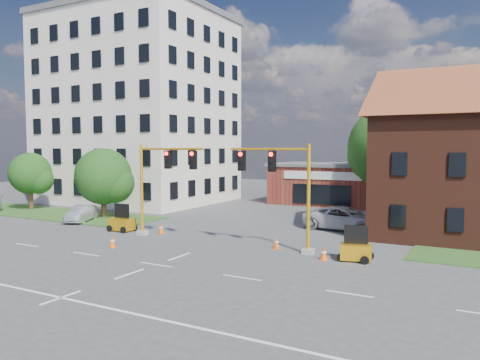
{
  "coord_description": "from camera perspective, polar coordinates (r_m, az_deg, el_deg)",
  "views": [
    {
      "loc": [
        15.04,
        -18.66,
        6.0
      ],
      "look_at": [
        -0.54,
        10.0,
        3.72
      ],
      "focal_mm": 35.0,
      "sensor_mm": 36.0,
      "label": 1
    }
  ],
  "objects": [
    {
      "name": "ground",
      "position": [
        24.71,
        -10.18,
        -10.13
      ],
      "size": [
        120.0,
        120.0,
        0.0
      ],
      "primitive_type": "plane",
      "color": "#424244",
      "rests_on": "ground"
    },
    {
      "name": "grass_verge_nw",
      "position": [
        45.66,
        -22.04,
        -3.8
      ],
      "size": [
        22.0,
        6.0,
        0.08
      ],
      "primitive_type": "cube",
      "color": "#25511E",
      "rests_on": "ground"
    },
    {
      "name": "lane_markings",
      "position": [
        22.52,
        -15.06,
        -11.58
      ],
      "size": [
        60.0,
        36.0,
        0.01
      ],
      "primitive_type": null,
      "color": "white",
      "rests_on": "ground"
    },
    {
      "name": "office_block",
      "position": [
        53.77,
        -12.39,
        8.5
      ],
      "size": [
        18.4,
        15.4,
        20.6
      ],
      "color": "beige",
      "rests_on": "ground"
    },
    {
      "name": "brick_shop",
      "position": [
        51.06,
        11.32,
        -0.39
      ],
      "size": [
        12.4,
        8.4,
        4.3
      ],
      "color": "maroon",
      "rests_on": "ground"
    },
    {
      "name": "tree_large",
      "position": [
        46.45,
        18.5,
        3.44
      ],
      "size": [
        8.58,
        8.17,
        10.05
      ],
      "color": "#342012",
      "rests_on": "ground"
    },
    {
      "name": "tree_nw_front",
      "position": [
        41.12,
        -16.0,
        0.21
      ],
      "size": [
        5.01,
        4.77,
        5.94
      ],
      "color": "#342012",
      "rests_on": "ground"
    },
    {
      "name": "tree_nw_rear",
      "position": [
        48.98,
        -23.99,
        0.57
      ],
      "size": [
        4.18,
        3.98,
        5.51
      ],
      "color": "#342012",
      "rests_on": "ground"
    },
    {
      "name": "signal_mast_west",
      "position": [
        31.44,
        -9.64,
        0.15
      ],
      "size": [
        5.3,
        0.6,
        6.2
      ],
      "color": "gray",
      "rests_on": "ground"
    },
    {
      "name": "signal_mast_east",
      "position": [
        26.95,
        5.09,
        -0.45
      ],
      "size": [
        5.3,
        0.6,
        6.2
      ],
      "color": "gray",
      "rests_on": "ground"
    },
    {
      "name": "trailer_west",
      "position": [
        34.7,
        -14.19,
        -5.1
      ],
      "size": [
        1.66,
        1.11,
        1.89
      ],
      "rotation": [
        0.0,
        0.0,
        0.0
      ],
      "color": "#EEA214",
      "rests_on": "ground"
    },
    {
      "name": "trailer_east",
      "position": [
        25.74,
        13.93,
        -8.31
      ],
      "size": [
        1.81,
        1.43,
        1.81
      ],
      "rotation": [
        0.0,
        0.0,
        0.26
      ],
      "color": "#EEA214",
      "rests_on": "ground"
    },
    {
      "name": "cone_a",
      "position": [
        29.26,
        -15.28,
        -7.3
      ],
      "size": [
        0.4,
        0.4,
        0.7
      ],
      "color": "#FE590D",
      "rests_on": "ground"
    },
    {
      "name": "cone_b",
      "position": [
        33.18,
        -9.59,
        -5.89
      ],
      "size": [
        0.4,
        0.4,
        0.7
      ],
      "color": "#FE590D",
      "rests_on": "ground"
    },
    {
      "name": "cone_c",
      "position": [
        27.99,
        4.45,
        -7.69
      ],
      "size": [
        0.4,
        0.4,
        0.7
      ],
      "color": "#FE590D",
      "rests_on": "ground"
    },
    {
      "name": "cone_d",
      "position": [
        25.6,
        10.16,
        -8.85
      ],
      "size": [
        0.4,
        0.4,
        0.7
      ],
      "color": "#FE590D",
      "rests_on": "ground"
    },
    {
      "name": "pickup_white",
      "position": [
        34.92,
        12.72,
        -4.61
      ],
      "size": [
        6.22,
        3.26,
        1.67
      ],
      "primitive_type": "imported",
      "rotation": [
        0.0,
        0.0,
        1.49
      ],
      "color": "silver",
      "rests_on": "ground"
    },
    {
      "name": "sedan_silver_front",
      "position": [
        40.02,
        -18.73,
        -3.9
      ],
      "size": [
        2.8,
        4.16,
        1.3
      ],
      "primitive_type": "imported",
      "rotation": [
        0.0,
        0.0,
        0.4
      ],
      "color": "#B0B3B8",
      "rests_on": "ground"
    }
  ]
}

